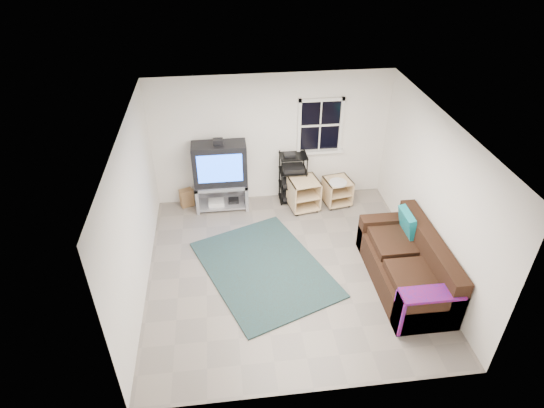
{
  "coord_description": "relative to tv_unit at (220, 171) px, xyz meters",
  "views": [
    {
      "loc": [
        -0.95,
        -5.64,
        5.18
      ],
      "look_at": [
        -0.21,
        0.4,
        1.07
      ],
      "focal_mm": 30.0,
      "sensor_mm": 36.0,
      "label": 1
    }
  ],
  "objects": [
    {
      "name": "tv_unit",
      "position": [
        0.0,
        0.0,
        0.0
      ],
      "size": [
        1.02,
        0.51,
        1.5
      ],
      "color": "#9F9FA7",
      "rests_on": "ground"
    },
    {
      "name": "room",
      "position": [
        1.97,
        0.25,
        0.65
      ],
      "size": [
        4.6,
        4.62,
        4.6
      ],
      "color": "gray",
      "rests_on": "ground"
    },
    {
      "name": "shag_rug",
      "position": [
        0.63,
        -1.97,
        -0.81
      ],
      "size": [
        2.53,
        2.9,
        0.03
      ],
      "primitive_type": "cube",
      "rotation": [
        0.0,
        0.0,
        0.37
      ],
      "color": "black",
      "rests_on": "ground"
    },
    {
      "name": "sofa",
      "position": [
        2.86,
        -2.56,
        -0.48
      ],
      "size": [
        0.95,
        2.14,
        0.98
      ],
      "color": "black",
      "rests_on": "ground"
    },
    {
      "name": "side_table_left",
      "position": [
        1.6,
        -0.21,
        -0.48
      ],
      "size": [
        0.63,
        0.63,
        0.64
      ],
      "rotation": [
        0.0,
        0.0,
        0.17
      ],
      "color": "#DBB886",
      "rests_on": "ground"
    },
    {
      "name": "paper_bag",
      "position": [
        -0.7,
        0.12,
        -0.64
      ],
      "size": [
        0.3,
        0.24,
        0.37
      ],
      "primitive_type": "cube",
      "rotation": [
        0.0,
        0.0,
        0.35
      ],
      "color": "olive",
      "rests_on": "ground"
    },
    {
      "name": "av_rack",
      "position": [
        1.43,
        0.06,
        -0.36
      ],
      "size": [
        0.53,
        0.39,
        1.07
      ],
      "color": "black",
      "rests_on": "ground"
    },
    {
      "name": "side_table_right",
      "position": [
        2.3,
        -0.14,
        -0.5
      ],
      "size": [
        0.58,
        0.58,
        0.57
      ],
      "rotation": [
        0.0,
        0.0,
        0.17
      ],
      "color": "#DBB886",
      "rests_on": "ground"
    }
  ]
}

